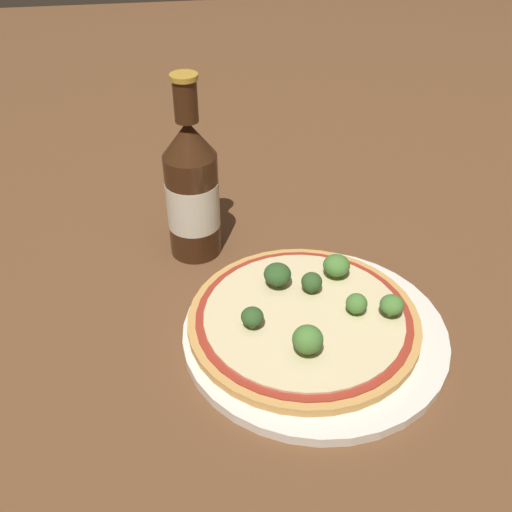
# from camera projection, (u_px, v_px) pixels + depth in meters

# --- Properties ---
(ground_plane) EXTENTS (3.00, 3.00, 0.00)m
(ground_plane) POSITION_uv_depth(u_px,v_px,m) (312.00, 330.00, 0.68)
(ground_plane) COLOR brown
(plate) EXTENTS (0.29, 0.29, 0.01)m
(plate) POSITION_uv_depth(u_px,v_px,m) (310.00, 333.00, 0.67)
(plate) COLOR silver
(plate) RESTS_ON ground_plane
(pizza) EXTENTS (0.26, 0.26, 0.01)m
(pizza) POSITION_uv_depth(u_px,v_px,m) (304.00, 321.00, 0.67)
(pizza) COLOR tan
(pizza) RESTS_ON plate
(broccoli_floret_0) EXTENTS (0.02, 0.02, 0.02)m
(broccoli_floret_0) POSITION_uv_depth(u_px,v_px,m) (252.00, 317.00, 0.64)
(broccoli_floret_0) COLOR #89A866
(broccoli_floret_0) RESTS_ON pizza
(broccoli_floret_1) EXTENTS (0.02, 0.02, 0.03)m
(broccoli_floret_1) POSITION_uv_depth(u_px,v_px,m) (312.00, 282.00, 0.69)
(broccoli_floret_1) COLOR #89A866
(broccoli_floret_1) RESTS_ON pizza
(broccoli_floret_2) EXTENTS (0.03, 0.03, 0.03)m
(broccoli_floret_2) POSITION_uv_depth(u_px,v_px,m) (308.00, 340.00, 0.61)
(broccoli_floret_2) COLOR #89A866
(broccoli_floret_2) RESTS_ON pizza
(broccoli_floret_3) EXTENTS (0.03, 0.03, 0.03)m
(broccoli_floret_3) POSITION_uv_depth(u_px,v_px,m) (392.00, 305.00, 0.65)
(broccoli_floret_3) COLOR #89A866
(broccoli_floret_3) RESTS_ON pizza
(broccoli_floret_4) EXTENTS (0.03, 0.03, 0.03)m
(broccoli_floret_4) POSITION_uv_depth(u_px,v_px,m) (336.00, 265.00, 0.71)
(broccoli_floret_4) COLOR #89A866
(broccoli_floret_4) RESTS_ON pizza
(broccoli_floret_5) EXTENTS (0.02, 0.02, 0.02)m
(broccoli_floret_5) POSITION_uv_depth(u_px,v_px,m) (357.00, 304.00, 0.66)
(broccoli_floret_5) COLOR #89A866
(broccoli_floret_5) RESTS_ON pizza
(broccoli_floret_6) EXTENTS (0.03, 0.03, 0.03)m
(broccoli_floret_6) POSITION_uv_depth(u_px,v_px,m) (277.00, 274.00, 0.69)
(broccoli_floret_6) COLOR #89A866
(broccoli_floret_6) RESTS_ON pizza
(beer_bottle) EXTENTS (0.07, 0.07, 0.24)m
(beer_bottle) POSITION_uv_depth(u_px,v_px,m) (192.00, 190.00, 0.75)
(beer_bottle) COLOR #381E0F
(beer_bottle) RESTS_ON ground_plane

